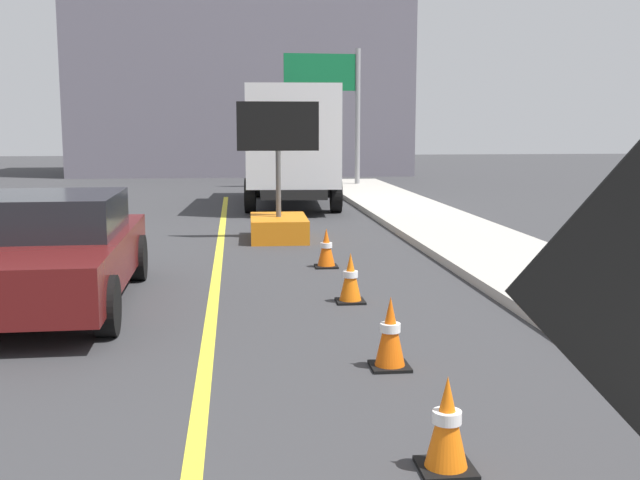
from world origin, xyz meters
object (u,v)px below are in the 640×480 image
object	(u,v)px
traffic_cone_near_sign	(447,424)
traffic_cone_mid_lane	(390,333)
arrow_board_trailer	(279,215)
highway_guide_sign	(337,93)
traffic_cone_curbside	(326,248)
box_truck	(292,143)
pickup_car	(47,250)
traffic_cone_far_lane	(350,278)

from	to	relation	value
traffic_cone_near_sign	traffic_cone_mid_lane	bearing A→B (deg)	88.31
traffic_cone_near_sign	traffic_cone_mid_lane	world-z (taller)	traffic_cone_mid_lane
arrow_board_trailer	traffic_cone_mid_lane	bearing A→B (deg)	-86.16
highway_guide_sign	traffic_cone_near_sign	bearing A→B (deg)	-95.79
traffic_cone_near_sign	traffic_cone_mid_lane	distance (m)	2.13
traffic_cone_mid_lane	traffic_cone_curbside	size ratio (longest dim) A/B	1.08
box_truck	traffic_cone_curbside	distance (m)	9.82
arrow_board_trailer	box_truck	distance (m)	6.72
arrow_board_trailer	pickup_car	bearing A→B (deg)	-120.79
box_truck	traffic_cone_curbside	xyz separation A→B (m)	(-0.18, -9.71, -1.47)
arrow_board_trailer	traffic_cone_curbside	bearing A→B (deg)	-79.63
box_truck	traffic_cone_mid_lane	xyz separation A→B (m)	(-0.20, -14.85, -1.44)
arrow_board_trailer	box_truck	bearing A→B (deg)	83.42
highway_guide_sign	traffic_cone_near_sign	world-z (taller)	highway_guide_sign
arrow_board_trailer	highway_guide_sign	world-z (taller)	highway_guide_sign
traffic_cone_mid_lane	traffic_cone_far_lane	bearing A→B (deg)	89.24
traffic_cone_far_lane	traffic_cone_mid_lane	bearing A→B (deg)	-90.76
arrow_board_trailer	box_truck	xyz separation A→B (m)	(0.76, 6.55, 1.29)
traffic_cone_mid_lane	traffic_cone_far_lane	distance (m)	2.69
traffic_cone_far_lane	box_truck	bearing A→B (deg)	89.23
pickup_car	traffic_cone_near_sign	world-z (taller)	pickup_car
arrow_board_trailer	traffic_cone_curbside	xyz separation A→B (m)	(0.58, -3.15, -0.17)
pickup_car	traffic_cone_curbside	xyz separation A→B (m)	(3.76, 2.19, -0.39)
arrow_board_trailer	traffic_cone_far_lane	distance (m)	5.65
arrow_board_trailer	pickup_car	size ratio (longest dim) A/B	0.58
highway_guide_sign	traffic_cone_far_lane	xyz separation A→B (m)	(-2.25, -18.35, -3.11)
highway_guide_sign	traffic_cone_near_sign	xyz separation A→B (m)	(-2.35, -23.17, -3.11)
arrow_board_trailer	traffic_cone_near_sign	xyz separation A→B (m)	(0.49, -10.43, -0.17)
arrow_board_trailer	highway_guide_sign	size ratio (longest dim) A/B	0.54
highway_guide_sign	traffic_cone_near_sign	distance (m)	23.49
highway_guide_sign	arrow_board_trailer	bearing A→B (deg)	-102.59
pickup_car	highway_guide_sign	size ratio (longest dim) A/B	0.93
traffic_cone_near_sign	traffic_cone_far_lane	distance (m)	4.82
traffic_cone_curbside	box_truck	bearing A→B (deg)	88.94
traffic_cone_far_lane	highway_guide_sign	bearing A→B (deg)	83.01
traffic_cone_near_sign	arrow_board_trailer	bearing A→B (deg)	92.71
traffic_cone_near_sign	traffic_cone_far_lane	xyz separation A→B (m)	(0.10, 4.82, 0.00)
box_truck	traffic_cone_curbside	world-z (taller)	box_truck
arrow_board_trailer	highway_guide_sign	bearing A→B (deg)	77.41
traffic_cone_mid_lane	box_truck	bearing A→B (deg)	89.23
arrow_board_trailer	traffic_cone_curbside	distance (m)	3.21
pickup_car	traffic_cone_mid_lane	xyz separation A→B (m)	(3.74, -2.96, -0.37)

